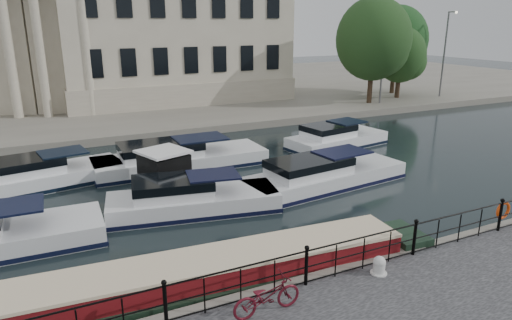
{
  "coord_description": "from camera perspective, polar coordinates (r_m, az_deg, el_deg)",
  "views": [
    {
      "loc": [
        -6.18,
        -11.8,
        7.65
      ],
      "look_at": [
        0.5,
        2.0,
        3.0
      ],
      "focal_mm": 32.0,
      "sensor_mm": 36.0,
      "label": 1
    }
  ],
  "objects": [
    {
      "name": "cabin_cruisers",
      "position": [
        22.36,
        -8.37,
        -2.32
      ],
      "size": [
        27.08,
        9.84,
        1.99
      ],
      "color": "silver",
      "rests_on": "ground_plane"
    },
    {
      "name": "civic_building",
      "position": [
        46.8,
        -20.2,
        15.14
      ],
      "size": [
        53.55,
        31.84,
        16.85
      ],
      "color": "#ADA38C",
      "rests_on": "far_bank"
    },
    {
      "name": "bicycle",
      "position": [
        11.98,
        1.36,
        -16.62
      ],
      "size": [
        1.89,
        0.7,
        0.99
      ],
      "primitive_type": "imported",
      "rotation": [
        0.0,
        0.0,
        1.6
      ],
      "color": "#4D0D18",
      "rests_on": "near_quay"
    },
    {
      "name": "life_ring_post",
      "position": [
        18.47,
        28.46,
        -5.6
      ],
      "size": [
        0.67,
        0.19,
        1.09
      ],
      "color": "black",
      "rests_on": "near_quay"
    },
    {
      "name": "harbour_hut",
      "position": [
        21.3,
        -11.34,
        -1.79
      ],
      "size": [
        3.25,
        2.97,
        2.16
      ],
      "rotation": [
        0.0,
        0.0,
        0.33
      ],
      "color": "#6B665B",
      "rests_on": "ground_plane"
    },
    {
      "name": "mooring_bollard",
      "position": [
        14.18,
        15.14,
        -12.61
      ],
      "size": [
        0.49,
        0.49,
        0.56
      ],
      "color": "beige",
      "rests_on": "near_quay"
    },
    {
      "name": "trees",
      "position": [
        46.11,
        16.32,
        13.67
      ],
      "size": [
        12.49,
        10.2,
        9.29
      ],
      "color": "black",
      "rests_on": "far_bank"
    },
    {
      "name": "ground_plane",
      "position": [
        15.36,
        1.61,
        -13.01
      ],
      "size": [
        160.0,
        160.0,
        0.0
      ],
      "primitive_type": "plane",
      "color": "black",
      "rests_on": "ground"
    },
    {
      "name": "far_bank",
      "position": [
        51.7,
        -18.87,
        7.78
      ],
      "size": [
        120.0,
        42.0,
        0.55
      ],
      "primitive_type": "cube",
      "color": "#6B665B",
      "rests_on": "ground_plane"
    },
    {
      "name": "lamp_posts",
      "position": [
        45.82,
        19.32,
        12.4
      ],
      "size": [
        8.24,
        1.55,
        8.07
      ],
      "color": "#59595B",
      "rests_on": "far_bank"
    },
    {
      "name": "narrowboat",
      "position": [
        13.89,
        -4.54,
        -14.82
      ],
      "size": [
        14.6,
        2.99,
        1.53
      ],
      "rotation": [
        0.0,
        0.0,
        -0.07
      ],
      "color": "black",
      "rests_on": "ground_plane"
    },
    {
      "name": "railing",
      "position": [
        13.08,
        6.31,
        -12.8
      ],
      "size": [
        24.14,
        0.14,
        1.22
      ],
      "color": "black",
      "rests_on": "near_quay"
    }
  ]
}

